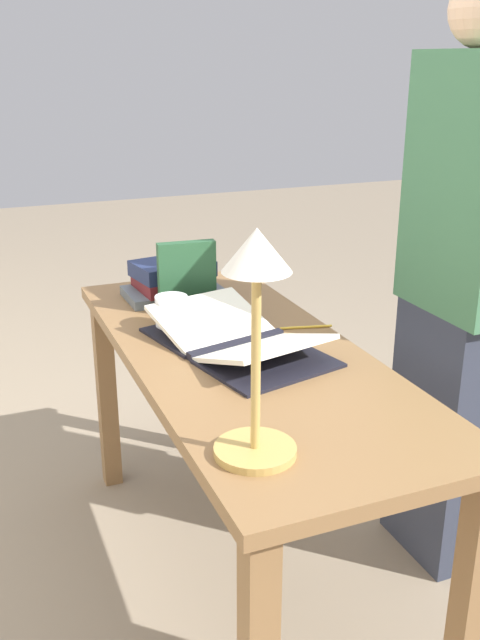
% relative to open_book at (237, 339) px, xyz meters
% --- Properties ---
extents(ground_plane, '(12.00, 12.00, 0.00)m').
position_rel_open_book_xyz_m(ground_plane, '(-0.02, -0.01, -0.75)').
color(ground_plane, gray).
extents(reading_desk, '(1.41, 0.58, 0.73)m').
position_rel_open_book_xyz_m(reading_desk, '(-0.02, -0.01, -0.14)').
color(reading_desk, brown).
rests_on(reading_desk, ground_plane).
extents(open_book, '(0.57, 0.41, 0.08)m').
position_rel_open_book_xyz_m(open_book, '(0.00, 0.00, 0.00)').
color(open_book, black).
rests_on(open_book, reading_desk).
extents(book_stack_tall, '(0.20, 0.30, 0.12)m').
position_rel_open_book_xyz_m(book_stack_tall, '(0.47, 0.03, 0.03)').
color(book_stack_tall, slate).
rests_on(book_stack_tall, reading_desk).
extents(book_standing_upright, '(0.05, 0.17, 0.21)m').
position_rel_open_book_xyz_m(book_standing_upright, '(0.33, 0.03, 0.08)').
color(book_standing_upright, '#234C2D').
rests_on(book_standing_upright, reading_desk).
extents(reading_lamp, '(0.16, 0.16, 0.44)m').
position_rel_open_book_xyz_m(reading_lamp, '(-0.51, 0.17, 0.27)').
color(reading_lamp, tan).
rests_on(reading_lamp, reading_desk).
extents(coffee_mug, '(0.12, 0.09, 0.09)m').
position_rel_open_book_xyz_m(coffee_mug, '(0.20, 0.11, 0.02)').
color(coffee_mug, white).
rests_on(coffee_mug, reading_desk).
extents(pencil, '(0.04, 0.15, 0.01)m').
position_rel_open_book_xyz_m(pencil, '(0.06, -0.23, -0.02)').
color(pencil, gold).
rests_on(pencil, reading_desk).
extents(person_reader, '(0.36, 0.21, 1.64)m').
position_rel_open_book_xyz_m(person_reader, '(-0.10, -0.63, 0.06)').
color(person_reader, '#2D3342').
rests_on(person_reader, ground_plane).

